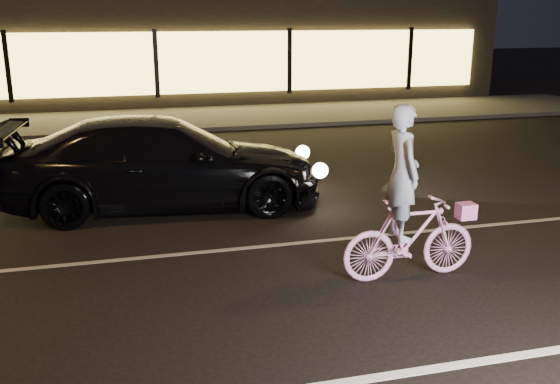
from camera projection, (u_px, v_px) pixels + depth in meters
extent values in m
plane|color=black|center=(255.00, 314.00, 6.91)|extent=(90.00, 90.00, 0.00)
cube|color=gray|center=(224.00, 250.00, 8.77)|extent=(60.00, 0.10, 0.01)
cube|color=#383533|center=(163.00, 120.00, 18.97)|extent=(30.00, 4.00, 0.12)
cube|color=black|center=(148.00, 45.00, 24.00)|extent=(25.00, 8.00, 4.00)
cube|color=#FFD559|center=(156.00, 63.00, 20.31)|extent=(23.00, 0.15, 2.00)
cube|color=black|center=(7.00, 67.00, 19.14)|extent=(0.15, 0.08, 2.20)
cube|color=black|center=(156.00, 64.00, 20.23)|extent=(0.15, 0.08, 2.20)
cube|color=black|center=(289.00, 61.00, 21.33)|extent=(0.15, 0.08, 2.20)
cube|color=black|center=(410.00, 59.00, 22.42)|extent=(0.15, 0.08, 2.20)
imported|color=#F047AE|center=(410.00, 238.00, 7.72)|extent=(1.75, 0.49, 1.05)
imported|color=white|center=(402.00, 173.00, 7.45)|extent=(0.40, 0.60, 1.65)
cube|color=#F95EBB|center=(466.00, 211.00, 7.82)|extent=(0.22, 0.18, 0.20)
imported|color=black|center=(164.00, 163.00, 10.52)|extent=(5.44, 2.58, 1.53)
sphere|color=#FFF2BF|center=(303.00, 152.00, 11.63)|extent=(0.26, 0.26, 0.26)
sphere|color=#FFF2BF|center=(320.00, 171.00, 10.30)|extent=(0.26, 0.26, 0.26)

